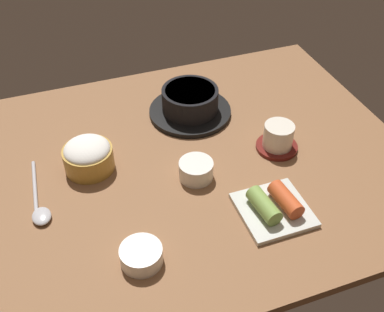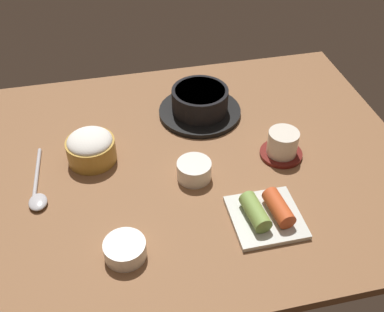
# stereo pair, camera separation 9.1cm
# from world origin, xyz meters

# --- Properties ---
(dining_table) EXTENTS (1.00, 0.76, 0.02)m
(dining_table) POSITION_xyz_m (0.00, 0.00, 0.01)
(dining_table) COLOR brown
(dining_table) RESTS_ON ground
(stone_pot) EXTENTS (0.20, 0.20, 0.07)m
(stone_pot) POSITION_xyz_m (0.08, 0.16, 0.05)
(stone_pot) COLOR black
(stone_pot) RESTS_ON dining_table
(rice_bowl) EXTENTS (0.10, 0.10, 0.07)m
(rice_bowl) POSITION_xyz_m (-0.18, 0.05, 0.05)
(rice_bowl) COLOR #B78C38
(rice_bowl) RESTS_ON dining_table
(tea_cup_with_saucer) EXTENTS (0.09, 0.09, 0.06)m
(tea_cup_with_saucer) POSITION_xyz_m (0.22, -0.03, 0.05)
(tea_cup_with_saucer) COLOR maroon
(tea_cup_with_saucer) RESTS_ON dining_table
(banchan_cup_center) EXTENTS (0.07, 0.07, 0.04)m
(banchan_cup_center) POSITION_xyz_m (0.02, -0.05, 0.04)
(banchan_cup_center) COLOR white
(banchan_cup_center) RESTS_ON dining_table
(kimchi_plate) EXTENTS (0.13, 0.13, 0.04)m
(kimchi_plate) POSITION_xyz_m (0.12, -0.19, 0.04)
(kimchi_plate) COLOR silver
(kimchi_plate) RESTS_ON dining_table
(side_bowl_near) EXTENTS (0.07, 0.07, 0.03)m
(side_bowl_near) POSITION_xyz_m (-0.14, -0.22, 0.04)
(side_bowl_near) COLOR white
(side_bowl_near) RESTS_ON dining_table
(spoon) EXTENTS (0.04, 0.19, 0.01)m
(spoon) POSITION_xyz_m (-0.30, -0.03, 0.03)
(spoon) COLOR #B7B7BC
(spoon) RESTS_ON dining_table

